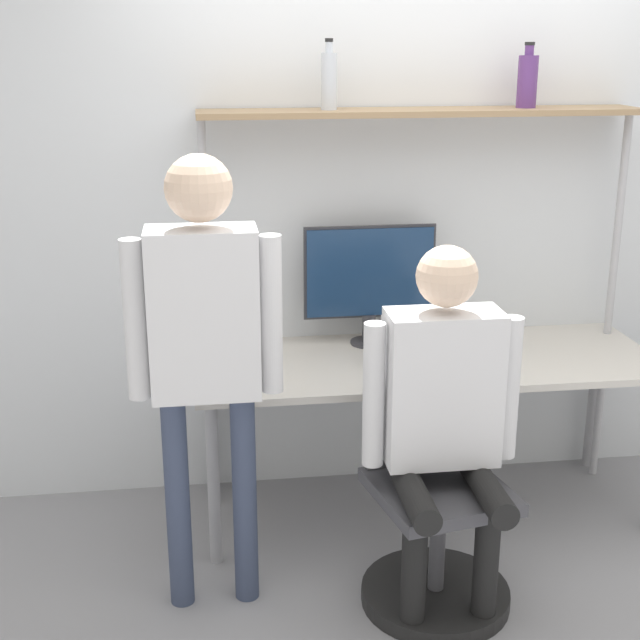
% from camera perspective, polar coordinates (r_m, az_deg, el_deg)
% --- Properties ---
extents(ground_plane, '(12.00, 12.00, 0.00)m').
position_cam_1_polar(ground_plane, '(3.85, 7.90, -14.63)').
color(ground_plane, gray).
extents(wall_back, '(8.00, 0.06, 2.70)m').
position_cam_1_polar(wall_back, '(4.08, 5.74, 7.74)').
color(wall_back, silver).
rests_on(wall_back, ground_plane).
extents(desk, '(1.98, 0.73, 0.73)m').
position_cam_1_polar(desk, '(3.89, 6.78, -3.33)').
color(desk, beige).
rests_on(desk, ground_plane).
extents(shelf_unit, '(1.89, 0.28, 1.76)m').
position_cam_1_polar(shelf_unit, '(3.88, 6.44, 9.83)').
color(shelf_unit, '#997A56').
rests_on(shelf_unit, ground_plane).
extents(monitor, '(0.59, 0.16, 0.54)m').
position_cam_1_polar(monitor, '(3.94, 3.20, 2.76)').
color(monitor, '#333338').
rests_on(monitor, desk).
extents(laptop, '(0.29, 0.23, 0.23)m').
position_cam_1_polar(laptop, '(3.69, 6.33, -2.32)').
color(laptop, silver).
rests_on(laptop, desk).
extents(cell_phone, '(0.07, 0.15, 0.01)m').
position_cam_1_polar(cell_phone, '(3.70, 9.84, -3.41)').
color(cell_phone, silver).
rests_on(cell_phone, desk).
extents(office_chair, '(0.56, 0.56, 0.94)m').
position_cam_1_polar(office_chair, '(3.45, 7.24, -13.06)').
color(office_chair, black).
rests_on(office_chair, ground_plane).
extents(person_seated, '(0.57, 0.47, 1.37)m').
position_cam_1_polar(person_seated, '(3.17, 7.96, -5.30)').
color(person_seated, black).
rests_on(person_seated, ground_plane).
extents(person_standing, '(0.54, 0.23, 1.68)m').
position_cam_1_polar(person_standing, '(3.10, -7.41, -0.68)').
color(person_standing, '#38425B').
rests_on(person_standing, ground_plane).
extents(bottle_clear, '(0.07, 0.07, 0.28)m').
position_cam_1_polar(bottle_clear, '(3.77, 0.58, 15.12)').
color(bottle_clear, silver).
rests_on(bottle_clear, shelf_unit).
extents(bottle_purple, '(0.08, 0.08, 0.27)m').
position_cam_1_polar(bottle_purple, '(3.98, 13.13, 14.73)').
color(bottle_purple, '#593372').
rests_on(bottle_purple, shelf_unit).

